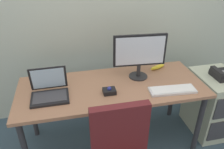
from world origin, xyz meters
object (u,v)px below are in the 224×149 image
(file_cabinet, at_px, (213,103))
(desk_phone, at_px, (221,74))
(monitor_main, at_px, (140,53))
(banana, at_px, (158,67))
(coffee_mug, at_px, (48,78))
(trackball_mouse, at_px, (109,91))
(keyboard, at_px, (172,90))
(laptop, at_px, (49,90))

(file_cabinet, height_order, desk_phone, desk_phone)
(monitor_main, xyz_separation_m, banana, (0.25, 0.12, -0.23))
(file_cabinet, distance_m, coffee_mug, 1.74)
(trackball_mouse, bearing_deg, monitor_main, 32.73)
(desk_phone, bearing_deg, keyboard, -165.26)
(monitor_main, xyz_separation_m, keyboard, (0.21, -0.31, -0.24))
(monitor_main, relative_size, trackball_mouse, 4.51)
(desk_phone, relative_size, coffee_mug, 1.83)
(file_cabinet, relative_size, laptop, 2.16)
(monitor_main, bearing_deg, keyboard, -55.11)
(desk_phone, relative_size, laptop, 0.64)
(coffee_mug, xyz_separation_m, banana, (1.10, 0.04, -0.03))
(file_cabinet, bearing_deg, banana, 156.58)
(trackball_mouse, bearing_deg, laptop, 172.03)
(keyboard, xyz_separation_m, trackball_mouse, (-0.55, 0.09, 0.01))
(desk_phone, relative_size, keyboard, 0.48)
(monitor_main, distance_m, banana, 0.36)
(file_cabinet, distance_m, banana, 0.73)
(file_cabinet, height_order, banana, banana)
(laptop, height_order, trackball_mouse, laptop)
(keyboard, height_order, coffee_mug, coffee_mug)
(monitor_main, xyz_separation_m, laptop, (-0.84, -0.14, -0.20))
(banana, bearing_deg, laptop, -166.41)
(file_cabinet, bearing_deg, desk_phone, -116.78)
(keyboard, relative_size, trackball_mouse, 3.81)
(keyboard, xyz_separation_m, laptop, (-1.05, 0.16, 0.04))
(laptop, relative_size, trackball_mouse, 2.84)
(laptop, bearing_deg, trackball_mouse, -7.97)
(coffee_mug, bearing_deg, trackball_mouse, -29.41)
(monitor_main, relative_size, laptop, 1.59)
(banana, bearing_deg, desk_phone, -25.10)
(desk_phone, distance_m, keyboard, 0.62)
(monitor_main, distance_m, trackball_mouse, 0.46)
(laptop, bearing_deg, coffee_mug, 93.98)
(coffee_mug, bearing_deg, banana, 2.14)
(monitor_main, height_order, banana, monitor_main)
(desk_phone, xyz_separation_m, keyboard, (-0.60, -0.16, 0.00))
(keyboard, distance_m, banana, 0.43)
(desk_phone, height_order, keyboard, desk_phone)
(keyboard, bearing_deg, desk_phone, 14.74)
(trackball_mouse, relative_size, coffee_mug, 1.00)
(desk_phone, relative_size, monitor_main, 0.40)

